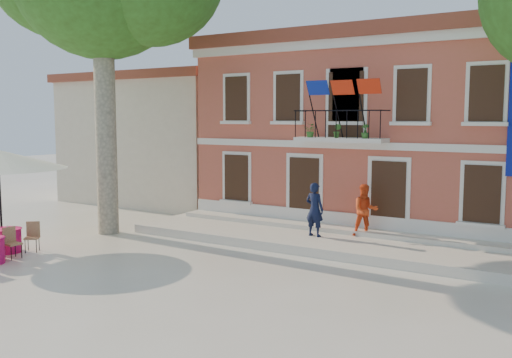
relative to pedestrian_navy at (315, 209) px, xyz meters
name	(u,v)px	position (x,y,z in m)	size (l,w,h in m)	color
ground	(197,267)	(-1.62, -4.35, -1.21)	(90.00, 90.00, 0.00)	beige
main_building	(384,129)	(0.38, 5.64, 2.57)	(13.50, 9.59, 7.50)	#BC5444
neighbor_west	(181,137)	(-11.12, 6.65, 2.01)	(9.40, 9.40, 6.40)	beige
terrace	(325,241)	(0.38, 0.05, -1.06)	(14.00, 3.40, 0.30)	silver
pedestrian_navy	(315,209)	(0.00, 0.00, 0.00)	(0.66, 0.43, 1.81)	black
pedestrian_orange	(365,210)	(1.46, 0.86, -0.03)	(0.85, 0.67, 1.76)	#E2471A
cafe_table_0	(7,239)	(-7.80, -6.12, -0.78)	(1.85, 1.74, 0.95)	#EA1676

